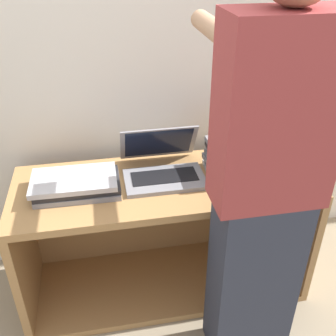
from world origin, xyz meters
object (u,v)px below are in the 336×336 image
at_px(laptop_open, 163,167).
at_px(laptop_stack_left, 77,184).
at_px(laptop_stack_right, 248,158).
at_px(person, 265,189).

distance_m(laptop_open, laptop_stack_left, 0.41).
height_order(laptop_stack_left, laptop_stack_right, laptop_stack_right).
xyz_separation_m(laptop_open, laptop_stack_right, (0.40, -0.06, 0.04)).
xyz_separation_m(laptop_stack_right, person, (-0.11, -0.42, 0.11)).
xyz_separation_m(laptop_open, person, (0.30, -0.48, 0.15)).
bearing_deg(laptop_open, person, -58.34).
relative_size(laptop_open, laptop_stack_left, 0.95).
height_order(laptop_open, laptop_stack_right, laptop_open).
distance_m(laptop_open, laptop_stack_right, 0.41).
relative_size(laptop_stack_left, laptop_stack_right, 0.99).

